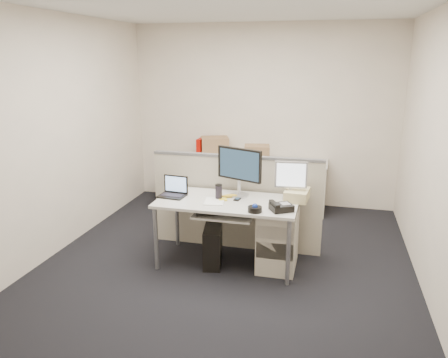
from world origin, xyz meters
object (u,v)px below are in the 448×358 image
(desk, at_px, (227,206))
(desk_phone, at_px, (281,207))
(laptop, at_px, (172,187))
(monitor_main, at_px, (239,172))

(desk, xyz_separation_m, desk_phone, (0.60, -0.18, 0.10))
(laptop, bearing_deg, monitor_main, 21.17)
(laptop, distance_m, desk_phone, 1.23)
(monitor_main, relative_size, laptop, 1.90)
(desk, xyz_separation_m, monitor_main, (0.09, 0.18, 0.34))
(desk, height_order, laptop, laptop)
(laptop, height_order, desk_phone, laptop)
(laptop, bearing_deg, desk_phone, -2.03)
(monitor_main, relative_size, desk_phone, 2.58)
(desk, relative_size, desk_phone, 7.13)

